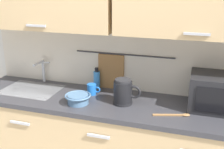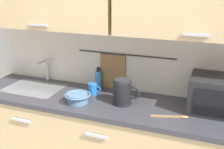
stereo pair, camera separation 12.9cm
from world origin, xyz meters
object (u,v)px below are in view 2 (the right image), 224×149
object	(u,v)px
electric_kettle	(123,92)
mixing_bowl	(78,98)
microwave	(221,95)
dish_soap_bottle	(99,79)
wooden_spoon	(174,117)
mug_near_sink	(93,89)

from	to	relation	value
electric_kettle	mixing_bowl	bearing A→B (deg)	-162.29
microwave	mixing_bowl	distance (m)	1.12
dish_soap_bottle	mixing_bowl	bearing A→B (deg)	-93.54
microwave	wooden_spoon	world-z (taller)	microwave
dish_soap_bottle	wooden_spoon	size ratio (longest dim) A/B	0.72
dish_soap_bottle	mixing_bowl	xyz separation A→B (m)	(-0.02, -0.37, -0.04)
microwave	mixing_bowl	bearing A→B (deg)	-167.41
electric_kettle	mug_near_sink	bearing A→B (deg)	161.64
electric_kettle	mug_near_sink	size ratio (longest dim) A/B	1.89
electric_kettle	wooden_spoon	distance (m)	0.45
mixing_bowl	dish_soap_bottle	bearing A→B (deg)	86.46
microwave	mug_near_sink	xyz separation A→B (m)	(-1.05, -0.03, -0.09)
microwave	dish_soap_bottle	bearing A→B (deg)	173.06
mixing_bowl	wooden_spoon	distance (m)	0.78
microwave	electric_kettle	xyz separation A→B (m)	(-0.74, -0.13, -0.03)
dish_soap_bottle	electric_kettle	bearing A→B (deg)	-38.56
dish_soap_bottle	wooden_spoon	xyz separation A→B (m)	(0.76, -0.35, -0.08)
microwave	electric_kettle	world-z (taller)	microwave
dish_soap_bottle	mug_near_sink	distance (m)	0.16
microwave	mug_near_sink	distance (m)	1.05
electric_kettle	dish_soap_bottle	distance (m)	0.42
mug_near_sink	mixing_bowl	xyz separation A→B (m)	(-0.04, -0.22, -0.00)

